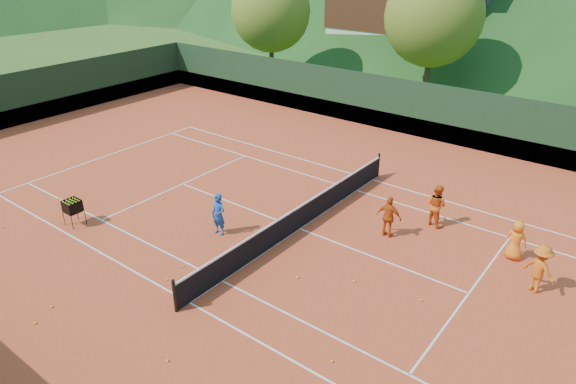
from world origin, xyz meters
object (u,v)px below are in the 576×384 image
Objects in this scene: student_d at (540,269)px; ball_hopper at (72,207)px; coach at (219,215)px; student_c at (516,240)px; student_b at (389,217)px; student_a at (436,205)px; tennis_net at (300,217)px.

ball_hopper is at bearing 44.27° from student_d.
coach is at bearing 30.41° from ball_hopper.
student_c is 1.42× the size of ball_hopper.
coach is at bearing 31.22° from student_b.
student_a is 1.03× the size of student_d.
tennis_net reaches higher than ball_hopper.
ball_hopper is (-14.83, -6.25, -0.05)m from student_d.
student_c is at bearing 26.98° from coach.
coach is at bearing 40.31° from student_d.
tennis_net is at bearing 16.74° from student_c.
student_a is 3.09m from student_c.
student_a is at bearing -15.97° from student_c.
student_d is 8.06m from tennis_net.
student_b is 1.57× the size of ball_hopper.
coach reaches higher than student_c.
student_d is at bearing 22.85° from ball_hopper.
student_b reaches higher than tennis_net.
student_b is at bearing 33.35° from ball_hopper.
student_a reaches higher than student_b.
student_c is at bearing -173.83° from student_a.
coach is 10.19m from student_c.
coach reaches higher than ball_hopper.
student_d is (5.10, -0.15, 0.01)m from student_b.
coach is at bearing 59.31° from student_a.
student_d is at bearing 9.75° from tennis_net.
student_c reaches higher than ball_hopper.
student_a reaches higher than tennis_net.
coach is 1.00× the size of student_d.
student_c is at bearing 29.13° from ball_hopper.
student_a is at bearing 41.02° from coach.
student_c is 15.75m from ball_hopper.
student_c is (4.03, 1.27, -0.08)m from student_b.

